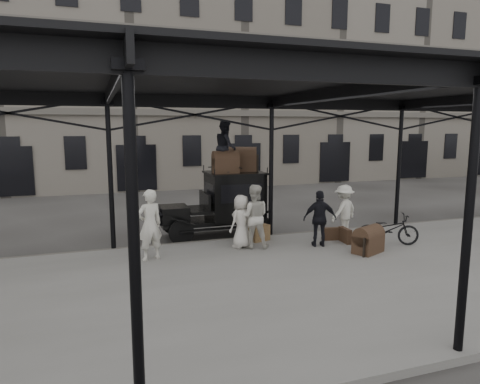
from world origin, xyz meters
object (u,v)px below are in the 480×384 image
object	(u,v)px
bicycle	(388,229)
steamer_trunk_roof_near	(225,164)
porter_official	(320,219)
steamer_trunk_platform	(368,241)
porter_left	(150,225)
taxi	(226,201)

from	to	relation	value
bicycle	steamer_trunk_roof_near	xyz separation A→B (m)	(-4.24, 2.96, 1.86)
porter_official	steamer_trunk_platform	size ratio (longest dim) A/B	1.90
porter_left	steamer_trunk_roof_near	world-z (taller)	steamer_trunk_roof_near
porter_left	bicycle	world-z (taller)	porter_left
bicycle	steamer_trunk_roof_near	distance (m)	5.49
taxi	steamer_trunk_platform	distance (m)	4.90
steamer_trunk_roof_near	bicycle	bearing A→B (deg)	-33.85
taxi	steamer_trunk_roof_near	xyz separation A→B (m)	(-0.08, -0.25, 1.28)
taxi	porter_official	distance (m)	3.42
taxi	bicycle	bearing A→B (deg)	-37.65
taxi	steamer_trunk_platform	size ratio (longest dim) A/B	4.12
porter_official	steamer_trunk_platform	distance (m)	1.52
bicycle	steamer_trunk_roof_near	bearing A→B (deg)	78.37
taxi	porter_official	size ratio (longest dim) A/B	2.17
taxi	porter_left	distance (m)	3.72
steamer_trunk_platform	bicycle	bearing A→B (deg)	1.60
taxi	bicycle	distance (m)	5.28
bicycle	steamer_trunk_platform	xyz separation A→B (m)	(-1.06, -0.52, -0.15)
bicycle	taxi	bearing A→B (deg)	75.64
taxi	steamer_trunk_roof_near	size ratio (longest dim) A/B	4.38
porter_left	bicycle	distance (m)	7.06
porter_left	taxi	bearing A→B (deg)	-157.24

